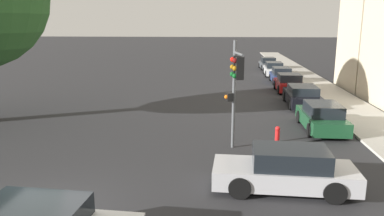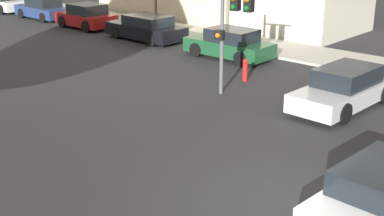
% 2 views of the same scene
% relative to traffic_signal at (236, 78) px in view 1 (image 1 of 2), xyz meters
% --- Properties ---
extents(ground_plane, '(300.00, 300.00, 0.00)m').
position_rel_traffic_signal_xyz_m(ground_plane, '(-5.53, -5.93, -3.19)').
color(ground_plane, '#28282B').
extents(sidewalk_strip, '(3.30, 60.00, 0.12)m').
position_rel_traffic_signal_xyz_m(sidewalk_strip, '(7.55, 26.60, -3.13)').
color(sidewalk_strip, '#ADA89E').
rests_on(sidewalk_strip, ground_plane).
extents(traffic_signal, '(0.76, 1.73, 4.68)m').
position_rel_traffic_signal_xyz_m(traffic_signal, '(0.00, 0.00, 0.00)').
color(traffic_signal, '#515456').
rests_on(traffic_signal, ground_plane).
extents(crossing_car_1, '(4.66, 2.00, 1.43)m').
position_rel_traffic_signal_xyz_m(crossing_car_1, '(1.61, -3.68, -2.51)').
color(crossing_car_1, '#B7B7BC').
rests_on(crossing_car_1, ground_plane).
extents(parked_car_0, '(1.95, 4.30, 1.42)m').
position_rel_traffic_signal_xyz_m(parked_car_0, '(4.54, 3.73, -2.52)').
color(parked_car_0, '#194728').
rests_on(parked_car_0, ground_plane).
extents(parked_car_1, '(2.10, 4.70, 1.37)m').
position_rel_traffic_signal_xyz_m(parked_car_1, '(4.69, 9.65, -2.54)').
color(parked_car_1, black).
rests_on(parked_car_1, ground_plane).
extents(parked_car_2, '(2.04, 3.81, 1.47)m').
position_rel_traffic_signal_xyz_m(parked_car_2, '(4.65, 14.90, -2.50)').
color(parked_car_2, maroon).
rests_on(parked_car_2, ground_plane).
extents(parked_car_3, '(1.84, 4.15, 1.44)m').
position_rel_traffic_signal_xyz_m(parked_car_3, '(4.70, 19.70, -2.52)').
color(parked_car_3, navy).
rests_on(parked_car_3, ground_plane).
extents(parked_car_4, '(1.99, 4.49, 1.43)m').
position_rel_traffic_signal_xyz_m(parked_car_4, '(4.62, 24.70, -2.51)').
color(parked_car_4, silver).
rests_on(parked_car_4, ground_plane).
extents(parked_car_5, '(1.98, 3.90, 1.42)m').
position_rel_traffic_signal_xyz_m(parked_car_5, '(4.62, 30.52, -2.53)').
color(parked_car_5, '#4C5156').
rests_on(parked_car_5, ground_plane).
extents(fire_hydrant, '(0.22, 0.22, 0.92)m').
position_rel_traffic_signal_xyz_m(fire_hydrant, '(1.93, 0.86, -2.70)').
color(fire_hydrant, red).
rests_on(fire_hydrant, ground_plane).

